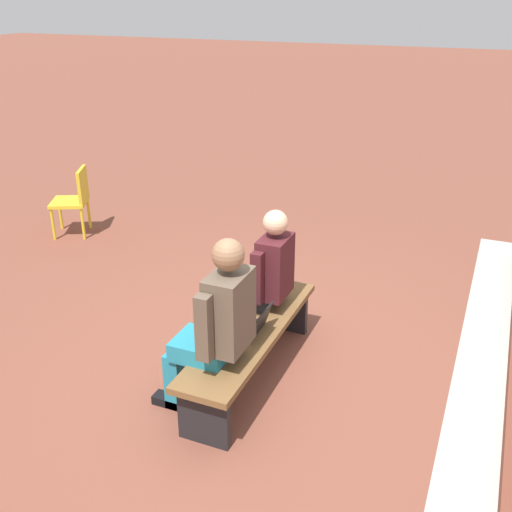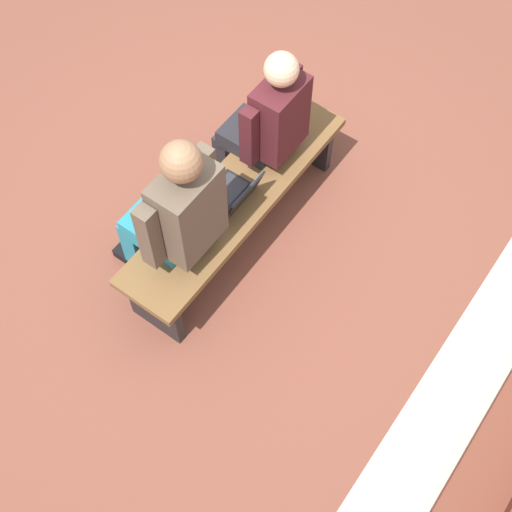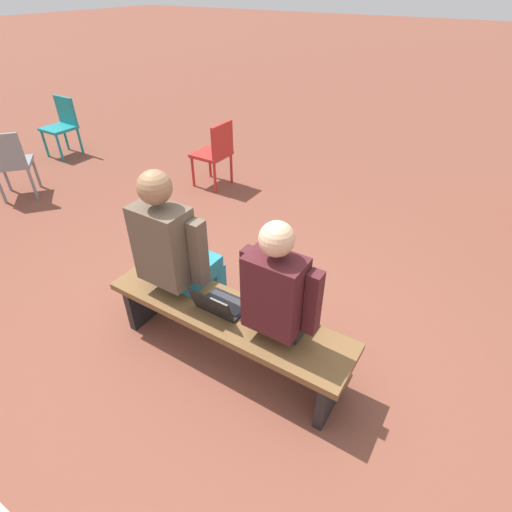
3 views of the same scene
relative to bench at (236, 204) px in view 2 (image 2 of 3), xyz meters
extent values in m
plane|color=brown|center=(0.04, 0.07, -0.35)|extent=(60.00, 60.00, 0.00)
cube|color=#B7B2A8|center=(0.00, 1.68, -0.35)|extent=(7.50, 0.40, 0.01)
cube|color=brown|center=(0.00, 0.00, 0.07)|extent=(1.80, 0.44, 0.05)
cube|color=black|center=(-0.80, 0.00, -0.15)|extent=(0.06, 0.37, 0.40)
cube|color=black|center=(0.80, 0.00, -0.15)|extent=(0.06, 0.37, 0.40)
cube|color=#232328|center=(-0.39, -0.16, 0.15)|extent=(0.30, 0.36, 0.12)
cube|color=#232328|center=(-0.47, -0.34, -0.13)|extent=(0.10, 0.11, 0.45)
cube|color=black|center=(-0.47, -0.39, -0.32)|extent=(0.10, 0.21, 0.06)
cube|color=#232328|center=(-0.31, -0.34, -0.13)|extent=(0.10, 0.11, 0.45)
cube|color=black|center=(-0.31, -0.39, -0.32)|extent=(0.10, 0.21, 0.06)
cube|color=#47191E|center=(-0.39, 0.04, 0.46)|extent=(0.34, 0.21, 0.50)
cube|color=maroon|center=(-0.39, -0.07, 0.42)|extent=(0.04, 0.01, 0.30)
cube|color=#47191E|center=(-0.60, -0.02, 0.44)|extent=(0.08, 0.09, 0.42)
cube|color=#47191E|center=(-0.18, -0.02, 0.44)|extent=(0.08, 0.09, 0.42)
sphere|color=#DBAD89|center=(-0.39, 0.04, 0.83)|extent=(0.20, 0.20, 0.20)
cube|color=teal|center=(0.46, -0.18, 0.15)|extent=(0.33, 0.39, 0.14)
cube|color=teal|center=(0.37, -0.37, -0.13)|extent=(0.11, 0.12, 0.45)
cube|color=black|center=(0.37, -0.43, -0.32)|extent=(0.11, 0.24, 0.07)
cube|color=teal|center=(0.55, -0.37, -0.13)|extent=(0.11, 0.12, 0.45)
cube|color=black|center=(0.55, -0.43, -0.32)|extent=(0.11, 0.24, 0.07)
cube|color=brown|center=(0.46, 0.04, 0.50)|extent=(0.37, 0.24, 0.55)
cube|color=brown|center=(0.22, -0.03, 0.48)|extent=(0.09, 0.10, 0.47)
cube|color=brown|center=(0.69, -0.03, 0.48)|extent=(0.09, 0.10, 0.47)
sphere|color=#8C6647|center=(0.46, 0.04, 0.91)|extent=(0.22, 0.22, 0.22)
cube|color=black|center=(0.05, -0.04, 0.11)|extent=(0.32, 0.22, 0.02)
cube|color=#2D2D33|center=(0.05, -0.05, 0.12)|extent=(0.29, 0.15, 0.00)
cube|color=black|center=(0.05, 0.10, 0.21)|extent=(0.32, 0.07, 0.19)
cube|color=#33519E|center=(0.05, 0.09, 0.21)|extent=(0.28, 0.06, 0.17)
camera|label=1|loc=(3.62, 1.58, 2.48)|focal=42.00mm
camera|label=2|loc=(1.97, 1.58, 3.60)|focal=50.00mm
camera|label=3|loc=(-1.23, 1.58, 1.96)|focal=28.00mm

